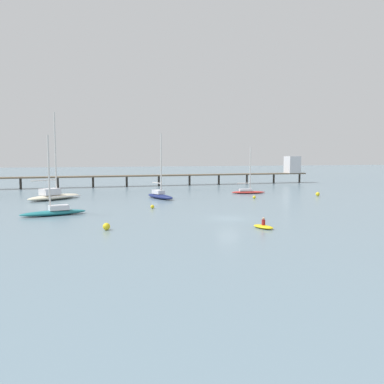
# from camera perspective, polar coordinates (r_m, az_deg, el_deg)

# --- Properties ---
(ground_plane) EXTENTS (400.00, 400.00, 0.00)m
(ground_plane) POSITION_cam_1_polar(r_m,az_deg,el_deg) (47.30, 5.18, -3.76)
(ground_plane) COLOR slate
(pier) EXTENTS (78.35, 7.03, 6.96)m
(pier) POSITION_cam_1_polar(r_m,az_deg,el_deg) (99.77, 3.06, 2.95)
(pier) COLOR brown
(pier) RESTS_ON ground_plane
(sailboat_cream) EXTENTS (9.26, 8.66, 14.36)m
(sailboat_cream) POSITION_cam_1_polar(r_m,az_deg,el_deg) (70.32, -19.06, -0.38)
(sailboat_cream) COLOR beige
(sailboat_cream) RESTS_ON ground_plane
(sailboat_navy) EXTENTS (4.44, 7.68, 10.96)m
(sailboat_navy) POSITION_cam_1_polar(r_m,az_deg,el_deg) (68.13, -4.57, -0.37)
(sailboat_navy) COLOR navy
(sailboat_navy) RESTS_ON ground_plane
(sailboat_teal) EXTENTS (8.12, 4.02, 9.82)m
(sailboat_teal) POSITION_cam_1_polar(r_m,az_deg,el_deg) (52.30, -18.94, -2.48)
(sailboat_teal) COLOR #1E727A
(sailboat_teal) RESTS_ON ground_plane
(sailboat_red) EXTENTS (6.71, 2.87, 8.83)m
(sailboat_red) POSITION_cam_1_polar(r_m,az_deg,el_deg) (77.63, 7.93, 0.18)
(sailboat_red) COLOR red
(sailboat_red) RESTS_ON ground_plane
(dinghy_yellow) EXTENTS (2.00, 2.70, 1.14)m
(dinghy_yellow) POSITION_cam_1_polar(r_m,az_deg,el_deg) (41.48, 10.09, -4.82)
(dinghy_yellow) COLOR yellow
(dinghy_yellow) RESTS_ON ground_plane
(mooring_buoy_mid) EXTENTS (0.53, 0.53, 0.53)m
(mooring_buoy_mid) POSITION_cam_1_polar(r_m,az_deg,el_deg) (55.91, -5.64, -2.08)
(mooring_buoy_mid) COLOR yellow
(mooring_buoy_mid) RESTS_ON ground_plane
(mooring_buoy_far) EXTENTS (0.72, 0.72, 0.72)m
(mooring_buoy_far) POSITION_cam_1_polar(r_m,az_deg,el_deg) (75.54, 17.40, -0.28)
(mooring_buoy_far) COLOR yellow
(mooring_buoy_far) RESTS_ON ground_plane
(mooring_buoy_outer) EXTENTS (0.53, 0.53, 0.53)m
(mooring_buoy_outer) POSITION_cam_1_polar(r_m,az_deg,el_deg) (68.58, 8.83, -0.73)
(mooring_buoy_outer) COLOR yellow
(mooring_buoy_outer) RESTS_ON ground_plane
(mooring_buoy_inner) EXTENTS (0.72, 0.72, 0.72)m
(mooring_buoy_inner) POSITION_cam_1_polar(r_m,az_deg,el_deg) (40.84, -12.04, -4.81)
(mooring_buoy_inner) COLOR yellow
(mooring_buoy_inner) RESTS_ON ground_plane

